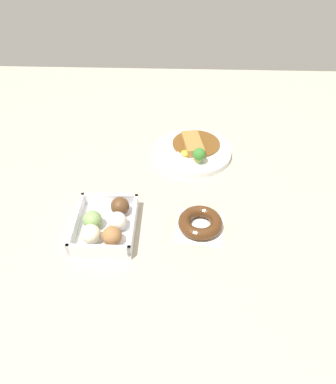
{
  "coord_description": "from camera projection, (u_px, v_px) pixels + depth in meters",
  "views": [
    {
      "loc": [
        -0.84,
        -0.04,
        0.72
      ],
      "look_at": [
        -0.05,
        -0.01,
        0.03
      ],
      "focal_mm": 36.58,
      "sensor_mm": 36.0,
      "label": 1
    }
  ],
  "objects": [
    {
      "name": "ground_plane",
      "position": [
        166.0,
        187.0,
        1.11
      ],
      "size": [
        1.6,
        1.6,
        0.0
      ],
      "primitive_type": "plane",
      "color": "#B2A893"
    },
    {
      "name": "curry_plate",
      "position": [
        193.0,
        151.0,
        1.22
      ],
      "size": [
        0.24,
        0.24,
        0.07
      ],
      "color": "white",
      "rests_on": "ground_plane"
    },
    {
      "name": "donut_box",
      "position": [
        106.0,
        225.0,
        0.96
      ],
      "size": [
        0.18,
        0.15,
        0.06
      ],
      "color": "white",
      "rests_on": "ground_plane"
    },
    {
      "name": "chocolate_ring_donut",
      "position": [
        200.0,
        223.0,
        0.98
      ],
      "size": [
        0.14,
        0.14,
        0.03
      ],
      "color": "white",
      "rests_on": "ground_plane"
    }
  ]
}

